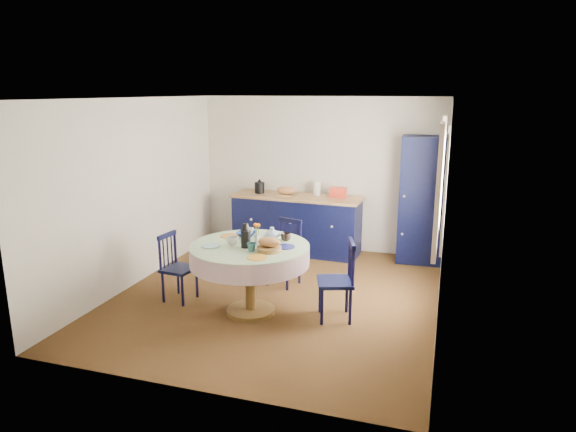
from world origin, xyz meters
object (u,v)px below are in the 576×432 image
mug_a (233,241)px  dining_table (250,255)px  kitchen_counter (297,223)px  cobalt_bowl (247,234)px  mug_b (251,247)px  chair_far (285,252)px  pantry_cabinet (422,200)px  chair_left (177,267)px  mug_d (250,231)px  mug_c (286,237)px  chair_right (339,280)px

mug_a → dining_table: bearing=20.0°
kitchen_counter → mug_a: 2.57m
cobalt_bowl → mug_b: bearing=-63.0°
kitchen_counter → mug_b: 2.73m
dining_table → mug_b: 0.29m
chair_far → mug_a: 1.22m
pantry_cabinet → chair_far: 2.34m
kitchen_counter → mug_b: bearing=-82.1°
kitchen_counter → dining_table: bearing=-84.0°
chair_left → cobalt_bowl: bearing=-68.6°
cobalt_bowl → kitchen_counter: bearing=89.8°
dining_table → mug_d: bearing=111.2°
chair_far → kitchen_counter: bearing=116.3°
cobalt_bowl → mug_d: bearing=78.9°
chair_far → mug_d: 0.80m
pantry_cabinet → dining_table: 3.14m
mug_c → chair_left: bearing=-172.2°
chair_right → mug_a: 1.30m
kitchen_counter → pantry_cabinet: pantry_cabinet is taller
chair_left → cobalt_bowl: size_ratio=3.59×
pantry_cabinet → mug_b: size_ratio=18.55×
pantry_cabinet → mug_b: (-1.69, -2.78, -0.08)m
mug_a → mug_b: size_ratio=1.25×
mug_c → cobalt_bowl: bearing=176.3°
pantry_cabinet → cobalt_bowl: size_ratio=8.11×
pantry_cabinet → chair_far: pantry_cabinet is taller
chair_far → mug_b: (0.01, -1.25, 0.44)m
dining_table → mug_b: dining_table is taller
mug_d → chair_far: bearing=67.9°
mug_b → mug_d: mug_b is taller
kitchen_counter → chair_left: size_ratio=2.48×
pantry_cabinet → mug_a: size_ratio=14.89×
chair_left → mug_b: mug_b is taller
mug_b → mug_d: (-0.26, 0.62, -0.01)m
chair_left → mug_a: 0.98m
chair_left → chair_far: 1.46m
dining_table → mug_c: size_ratio=11.54×
chair_far → mug_b: 1.32m
pantry_cabinet → cobalt_bowl: 2.98m
mug_c → mug_a: bearing=-145.7°
chair_left → chair_far: chair_far is taller
mug_b → pantry_cabinet: bearing=58.8°
dining_table → mug_c: dining_table is taller
dining_table → mug_a: bearing=-160.0°
dining_table → chair_left: dining_table is taller
chair_left → mug_d: (0.88, 0.31, 0.45)m
mug_b → chair_far: bearing=90.3°
chair_right → cobalt_bowl: 1.27m
chair_left → mug_d: mug_d is taller
dining_table → mug_a: 0.27m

